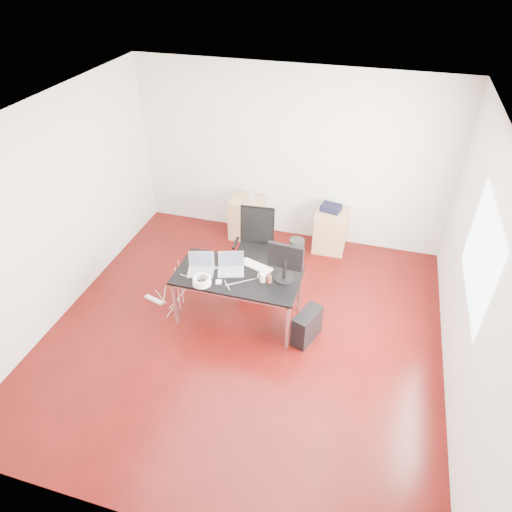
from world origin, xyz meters
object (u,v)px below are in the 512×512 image
(filing_cabinet_right, at_px, (331,230))
(office_chair, at_px, (255,242))
(pc_tower, at_px, (307,326))
(desk, at_px, (238,278))
(filing_cabinet_left, at_px, (246,217))

(filing_cabinet_right, bearing_deg, office_chair, -133.09)
(office_chair, relative_size, pc_tower, 2.40)
(office_chair, height_order, filing_cabinet_right, office_chair)
(desk, xyz_separation_m, filing_cabinet_left, (-0.50, 1.98, -0.33))
(desk, height_order, filing_cabinet_left, desk)
(office_chair, height_order, pc_tower, office_chair)
(filing_cabinet_right, bearing_deg, filing_cabinet_left, 180.00)
(desk, bearing_deg, filing_cabinet_right, 64.82)
(desk, height_order, filing_cabinet_right, desk)
(pc_tower, bearing_deg, office_chair, 153.00)
(filing_cabinet_left, distance_m, filing_cabinet_right, 1.43)
(filing_cabinet_left, relative_size, filing_cabinet_right, 1.00)
(filing_cabinet_right, bearing_deg, pc_tower, -89.25)
(desk, xyz_separation_m, office_chair, (-0.04, 0.94, -0.07))
(filing_cabinet_right, relative_size, pc_tower, 1.56)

